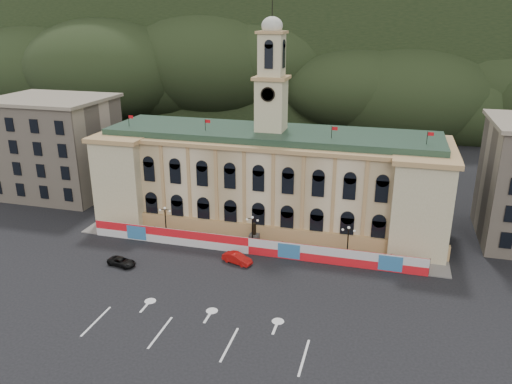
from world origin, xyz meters
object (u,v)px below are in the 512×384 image
(statue, at_px, (254,238))
(lamp_center, at_px, (252,229))
(red_sedan, at_px, (237,258))
(black_suv, at_px, (122,262))

(statue, xyz_separation_m, lamp_center, (0.00, -1.00, 1.89))
(statue, distance_m, red_sedan, 6.28)
(red_sedan, bearing_deg, black_suv, 125.89)
(statue, relative_size, black_suv, 0.84)
(lamp_center, bearing_deg, statue, 90.00)
(statue, xyz_separation_m, red_sedan, (-0.74, -6.22, -0.46))
(black_suv, bearing_deg, statue, -44.30)
(statue, xyz_separation_m, black_suv, (-16.01, -11.18, -0.61))
(statue, height_order, red_sedan, statue)
(statue, bearing_deg, lamp_center, -90.00)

